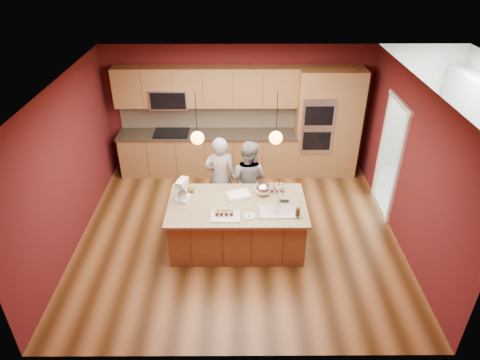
{
  "coord_description": "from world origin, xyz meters",
  "views": [
    {
      "loc": [
        -0.0,
        -6.0,
        4.71
      ],
      "look_at": [
        0.03,
        -0.1,
        1.16
      ],
      "focal_mm": 32.0,
      "sensor_mm": 36.0,
      "label": 1
    }
  ],
  "objects_px": {
    "person_left": "(220,178)",
    "island": "(238,224)",
    "person_right": "(248,179)",
    "stand_mixer": "(183,191)",
    "mixing_bowl": "(263,189)"
  },
  "relations": [
    {
      "from": "stand_mixer",
      "to": "person_left",
      "type": "bearing_deg",
      "value": 70.37
    },
    {
      "from": "island",
      "to": "stand_mixer",
      "type": "bearing_deg",
      "value": 171.38
    },
    {
      "from": "person_right",
      "to": "stand_mixer",
      "type": "xyz_separation_m",
      "value": [
        -1.08,
        -0.75,
        0.23
      ]
    },
    {
      "from": "island",
      "to": "person_left",
      "type": "distance_m",
      "value": 1.01
    },
    {
      "from": "person_left",
      "to": "mixing_bowl",
      "type": "relative_size",
      "value": 6.35
    },
    {
      "from": "island",
      "to": "mixing_bowl",
      "type": "bearing_deg",
      "value": 34.03
    },
    {
      "from": "person_left",
      "to": "stand_mixer",
      "type": "bearing_deg",
      "value": 46.09
    },
    {
      "from": "island",
      "to": "stand_mixer",
      "type": "xyz_separation_m",
      "value": [
        -0.9,
        0.14,
        0.56
      ]
    },
    {
      "from": "person_left",
      "to": "person_right",
      "type": "xyz_separation_m",
      "value": [
        0.51,
        0.0,
        -0.04
      ]
    },
    {
      "from": "person_left",
      "to": "mixing_bowl",
      "type": "xyz_separation_m",
      "value": [
        0.74,
        -0.6,
        0.13
      ]
    },
    {
      "from": "person_left",
      "to": "island",
      "type": "bearing_deg",
      "value": 103.77
    },
    {
      "from": "mixing_bowl",
      "to": "person_left",
      "type": "bearing_deg",
      "value": 141.21
    },
    {
      "from": "island",
      "to": "mixing_bowl",
      "type": "xyz_separation_m",
      "value": [
        0.42,
        0.28,
        0.5
      ]
    },
    {
      "from": "person_left",
      "to": "person_right",
      "type": "height_order",
      "value": "person_left"
    },
    {
      "from": "person_left",
      "to": "person_right",
      "type": "relative_size",
      "value": 1.05
    }
  ]
}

